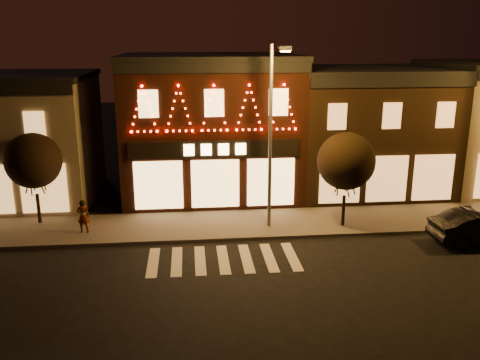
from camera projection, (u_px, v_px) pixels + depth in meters
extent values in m
plane|color=black|center=(231.00, 306.00, 18.27)|extent=(120.00, 120.00, 0.00)
cube|color=#47423D|center=(257.00, 224.00, 26.10)|extent=(44.00, 4.00, 0.15)
cube|color=black|center=(211.00, 128.00, 30.59)|extent=(10.00, 8.00, 8.00)
cube|color=black|center=(210.00, 57.00, 29.47)|extent=(10.20, 8.20, 0.30)
cube|color=black|center=(214.00, 68.00, 25.70)|extent=(10.00, 0.25, 0.50)
cube|color=black|center=(215.00, 149.00, 26.77)|extent=(9.00, 0.15, 0.90)
cube|color=#FFD87F|center=(215.00, 149.00, 26.68)|extent=(3.40, 0.08, 0.60)
cube|color=black|center=(365.00, 132.00, 31.63)|extent=(9.00, 8.00, 7.20)
cube|color=black|center=(369.00, 70.00, 30.61)|extent=(9.20, 8.20, 0.30)
cube|color=black|center=(395.00, 83.00, 26.84)|extent=(9.00, 0.25, 0.50)
cylinder|color=#59595E|center=(270.00, 139.00, 24.47)|extent=(0.18, 0.18, 8.82)
cylinder|color=#59595E|center=(278.00, 47.00, 22.49)|extent=(0.42, 1.75, 0.11)
cube|color=#59595E|center=(286.00, 48.00, 21.69)|extent=(0.60, 0.40, 0.20)
cube|color=orange|center=(286.00, 51.00, 21.72)|extent=(0.45, 0.29, 0.06)
cylinder|color=black|center=(39.00, 208.00, 25.87)|extent=(0.17, 0.17, 1.51)
sphere|color=black|center=(33.00, 161.00, 25.20)|extent=(2.76, 2.76, 2.76)
cylinder|color=black|center=(343.00, 211.00, 25.49)|extent=(0.17, 0.17, 1.54)
sphere|color=black|center=(346.00, 161.00, 24.80)|extent=(2.82, 2.82, 2.82)
imported|color=gray|center=(83.00, 216.00, 24.54)|extent=(0.64, 0.46, 1.63)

